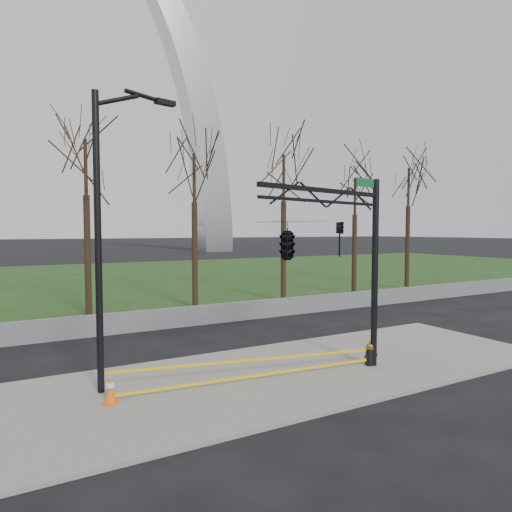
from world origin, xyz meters
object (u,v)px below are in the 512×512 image
traffic_signal_mast (307,240)px  street_light (106,219)px  traffic_cone (110,391)px  fire_hydrant (370,354)px

traffic_signal_mast → street_light: bearing=138.2°
traffic_cone → street_light: bearing=80.7°
street_light → traffic_signal_mast: size_ratio=1.37×
traffic_cone → street_light: street_light is taller
fire_hydrant → street_light: 8.99m
traffic_cone → traffic_signal_mast: size_ratio=0.11×
traffic_cone → traffic_signal_mast: (4.83, -1.57, 3.72)m
fire_hydrant → traffic_cone: fire_hydrant is taller
fire_hydrant → traffic_signal_mast: bearing=-160.4°
fire_hydrant → traffic_cone: bearing=179.4°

